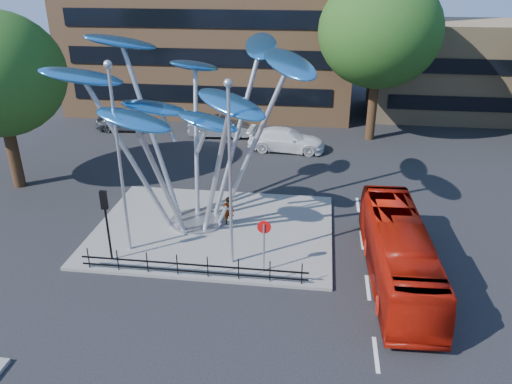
# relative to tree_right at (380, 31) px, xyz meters

# --- Properties ---
(ground) EXTENTS (120.00, 120.00, 0.00)m
(ground) POSITION_rel_tree_right_xyz_m (-8.00, -22.00, -8.04)
(ground) COLOR black
(ground) RESTS_ON ground
(traffic_island) EXTENTS (12.00, 9.00, 0.15)m
(traffic_island) POSITION_rel_tree_right_xyz_m (-9.00, -16.00, -7.96)
(traffic_island) COLOR slate
(traffic_island) RESTS_ON ground
(low_building_near) EXTENTS (15.00, 8.00, 8.00)m
(low_building_near) POSITION_rel_tree_right_xyz_m (8.00, 8.00, -4.04)
(low_building_near) COLOR #9E825D
(low_building_near) RESTS_ON ground
(tree_right) EXTENTS (8.80, 8.80, 12.11)m
(tree_right) POSITION_rel_tree_right_xyz_m (0.00, 0.00, 0.00)
(tree_right) COLOR black
(tree_right) RESTS_ON ground
(leaf_sculpture) EXTENTS (12.72, 9.54, 9.51)m
(leaf_sculpture) POSITION_rel_tree_right_xyz_m (-10.07, -15.32, -1.16)
(leaf_sculpture) COLOR #9EA0A5
(leaf_sculpture) RESTS_ON traffic_island
(street_lamp_left) EXTENTS (0.36, 0.36, 8.80)m
(street_lamp_left) POSITION_rel_tree_right_xyz_m (-12.50, -18.50, -2.68)
(street_lamp_left) COLOR #9EA0A5
(street_lamp_left) RESTS_ON traffic_island
(street_lamp_right) EXTENTS (0.36, 0.36, 8.30)m
(street_lamp_right) POSITION_rel_tree_right_xyz_m (-7.50, -19.00, -2.94)
(street_lamp_right) COLOR #9EA0A5
(street_lamp_right) RESTS_ON traffic_island
(traffic_light_island) EXTENTS (0.28, 0.18, 3.42)m
(traffic_light_island) POSITION_rel_tree_right_xyz_m (-13.00, -19.50, -5.42)
(traffic_light_island) COLOR black
(traffic_light_island) RESTS_ON traffic_island
(no_entry_sign_island) EXTENTS (0.60, 0.10, 2.45)m
(no_entry_sign_island) POSITION_rel_tree_right_xyz_m (-6.00, -19.48, -6.22)
(no_entry_sign_island) COLOR #9EA0A5
(no_entry_sign_island) RESTS_ON traffic_island
(pedestrian_railing_front) EXTENTS (10.00, 0.06, 1.00)m
(pedestrian_railing_front) POSITION_rel_tree_right_xyz_m (-9.00, -20.30, -7.48)
(pedestrian_railing_front) COLOR black
(pedestrian_railing_front) RESTS_ON traffic_island
(red_bus) EXTENTS (2.60, 9.60, 2.65)m
(red_bus) POSITION_rel_tree_right_xyz_m (-0.31, -19.19, -6.71)
(red_bus) COLOR #A61307
(red_bus) RESTS_ON ground
(pedestrian) EXTENTS (0.59, 0.40, 1.56)m
(pedestrian) POSITION_rel_tree_right_xyz_m (-8.30, -15.49, -7.10)
(pedestrian) COLOR gray
(pedestrian) RESTS_ON traffic_island
(parked_car_left) EXTENTS (4.43, 2.12, 1.46)m
(parked_car_left) POSITION_rel_tree_right_xyz_m (-19.74, -0.45, -7.31)
(parked_car_left) COLOR #414449
(parked_car_left) RESTS_ON ground
(parked_car_mid) EXTENTS (4.92, 2.04, 1.58)m
(parked_car_mid) POSITION_rel_tree_right_xyz_m (-11.67, -0.99, -7.24)
(parked_car_mid) COLOR #B3B6BB
(parked_car_mid) RESTS_ON ground
(parked_car_right) EXTENTS (5.68, 2.57, 1.62)m
(parked_car_right) POSITION_rel_tree_right_xyz_m (-6.23, -3.50, -7.23)
(parked_car_right) COLOR white
(parked_car_right) RESTS_ON ground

